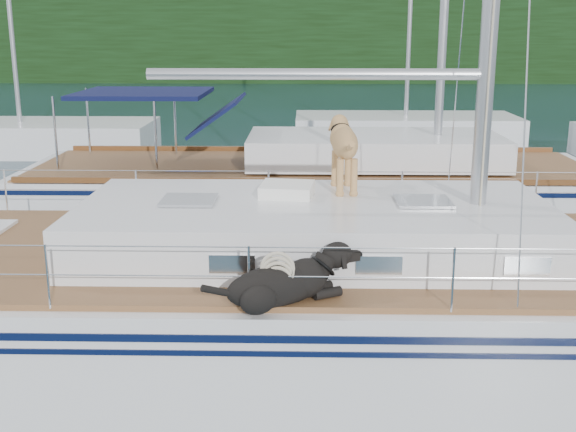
{
  "coord_description": "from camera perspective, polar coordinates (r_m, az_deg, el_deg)",
  "views": [
    {
      "loc": [
        0.69,
        -7.79,
        3.67
      ],
      "look_at": [
        0.5,
        0.2,
        1.6
      ],
      "focal_mm": 45.0,
      "sensor_mm": 36.0,
      "label": 1
    }
  ],
  "objects": [
    {
      "name": "ground",
      "position": [
        8.63,
        -3.41,
        -10.65
      ],
      "size": [
        120.0,
        120.0,
        0.0
      ],
      "primitive_type": "plane",
      "color": "black",
      "rests_on": "ground"
    },
    {
      "name": "bg_boat_west",
      "position": [
        23.67,
        -20.31,
        5.78
      ],
      "size": [
        8.0,
        3.0,
        11.65
      ],
      "color": "white",
      "rests_on": "ground"
    },
    {
      "name": "main_sailboat",
      "position": [
        8.36,
        -2.81,
        -6.48
      ],
      "size": [
        12.0,
        4.06,
        14.01
      ],
      "color": "white",
      "rests_on": "ground"
    },
    {
      "name": "bg_boat_center",
      "position": [
        24.23,
        9.25,
        6.69
      ],
      "size": [
        7.2,
        3.0,
        11.65
      ],
      "color": "white",
      "rests_on": "ground"
    },
    {
      "name": "tree_line",
      "position": [
        52.79,
        0.61,
        13.78
      ],
      "size": [
        90.0,
        3.0,
        6.0
      ],
      "primitive_type": "cube",
      "color": "black",
      "rests_on": "ground"
    },
    {
      "name": "shore_bank",
      "position": [
        54.08,
        0.62,
        11.25
      ],
      "size": [
        92.0,
        1.0,
        1.2
      ],
      "primitive_type": "cube",
      "color": "#595147",
      "rests_on": "ground"
    },
    {
      "name": "neighbor_sailboat",
      "position": [
        14.08,
        2.31,
        2.02
      ],
      "size": [
        11.0,
        3.5,
        13.3
      ],
      "color": "white",
      "rests_on": "ground"
    }
  ]
}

